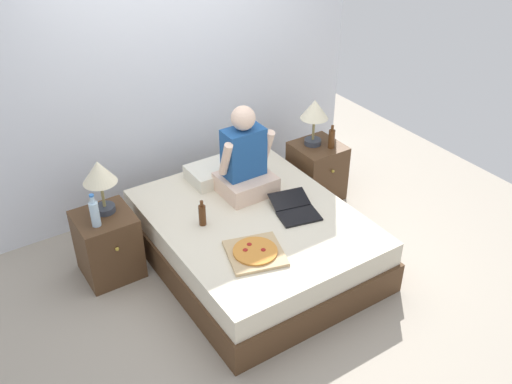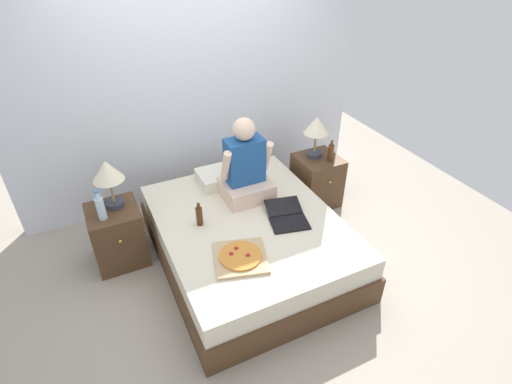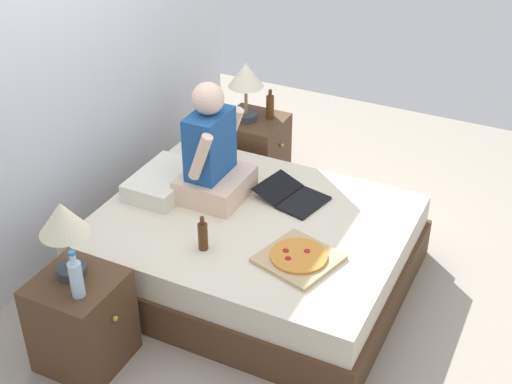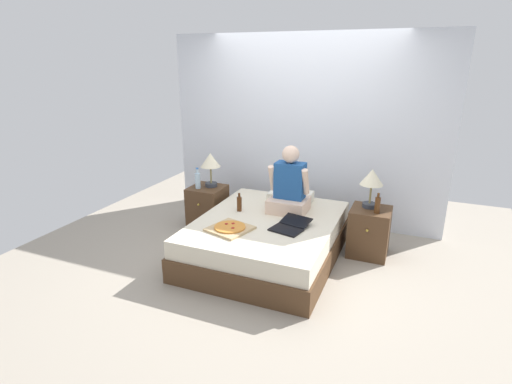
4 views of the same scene
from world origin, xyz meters
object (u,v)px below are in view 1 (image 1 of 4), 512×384
at_px(laptop, 296,210).
at_px(lamp_on_right_nightstand, 314,112).
at_px(pizza_box, 255,253).
at_px(nightstand_right, 317,171).
at_px(water_bottle, 95,213).
at_px(beer_bottle, 332,138).
at_px(nightstand_left, 108,245).
at_px(person_seated, 245,162).
at_px(lamp_on_left_nightstand, 99,176).
at_px(beer_bottle_on_bed, 202,215).
at_px(bed, 254,239).

bearing_deg(laptop, lamp_on_right_nightstand, 44.72).
bearing_deg(lamp_on_right_nightstand, pizza_box, -142.60).
bearing_deg(laptop, nightstand_right, 41.48).
bearing_deg(water_bottle, beer_bottle, -0.25).
distance_m(nightstand_left, person_seated, 1.29).
bearing_deg(water_bottle, lamp_on_left_nightstand, 49.40).
relative_size(lamp_on_left_nightstand, lamp_on_right_nightstand, 1.00).
bearing_deg(beer_bottle_on_bed, lamp_on_right_nightstand, 17.31).
xyz_separation_m(lamp_on_left_nightstand, nightstand_right, (2.08, -0.05, -0.61)).
bearing_deg(laptop, bed, 153.84).
distance_m(water_bottle, nightstand_right, 2.23).
xyz_separation_m(person_seated, beer_bottle_on_bed, (-0.54, -0.23, -0.20)).
distance_m(lamp_on_right_nightstand, person_seated, 0.93).
height_order(nightstand_left, lamp_on_right_nightstand, lamp_on_right_nightstand).
distance_m(lamp_on_left_nightstand, laptop, 1.56).
bearing_deg(pizza_box, lamp_on_left_nightstand, 127.55).
bearing_deg(beer_bottle_on_bed, person_seated, 23.28).
relative_size(nightstand_left, person_seated, 0.72).
bearing_deg(lamp_on_left_nightstand, laptop, -28.35).
distance_m(lamp_on_left_nightstand, lamp_on_right_nightstand, 2.05).
bearing_deg(nightstand_left, laptop, -25.97).
bearing_deg(lamp_on_left_nightstand, beer_bottle, -4.00).
distance_m(laptop, beer_bottle_on_bed, 0.76).
height_order(lamp_on_right_nightstand, person_seated, person_seated).
xyz_separation_m(nightstand_right, person_seated, (-0.92, -0.16, 0.47)).
xyz_separation_m(lamp_on_left_nightstand, pizza_box, (0.76, -0.99, -0.41)).
relative_size(nightstand_left, pizza_box, 1.13).
bearing_deg(lamp_on_left_nightstand, nightstand_left, -128.63).
xyz_separation_m(nightstand_left, lamp_on_right_nightstand, (2.09, 0.05, 0.61)).
bearing_deg(bed, laptop, -26.16).
xyz_separation_m(laptop, pizza_box, (-0.57, -0.27, -0.00)).
relative_size(water_bottle, nightstand_right, 0.49).
distance_m(nightstand_right, person_seated, 1.05).
xyz_separation_m(water_bottle, beer_bottle, (2.27, -0.01, -0.02)).
height_order(lamp_on_left_nightstand, beer_bottle_on_bed, lamp_on_left_nightstand).
height_order(beer_bottle, laptop, beer_bottle).
bearing_deg(nightstand_right, beer_bottle, -54.99).
distance_m(beer_bottle, pizza_box, 1.63).
bearing_deg(laptop, beer_bottle_on_bed, 159.17).
bearing_deg(bed, lamp_on_left_nightstand, 151.01).
height_order(bed, person_seated, person_seated).
height_order(bed, beer_bottle, beer_bottle).
bearing_deg(nightstand_right, nightstand_left, 180.00).
xyz_separation_m(nightstand_left, beer_bottle, (2.19, -0.10, 0.38)).
xyz_separation_m(nightstand_right, beer_bottle_on_bed, (-1.46, -0.40, 0.27)).
xyz_separation_m(water_bottle, pizza_box, (0.88, -0.85, -0.19)).
relative_size(water_bottle, laptop, 0.58).
bearing_deg(pizza_box, beer_bottle_on_bed, 104.58).
distance_m(lamp_on_right_nightstand, beer_bottle_on_bed, 1.53).
relative_size(nightstand_right, pizza_box, 1.13).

